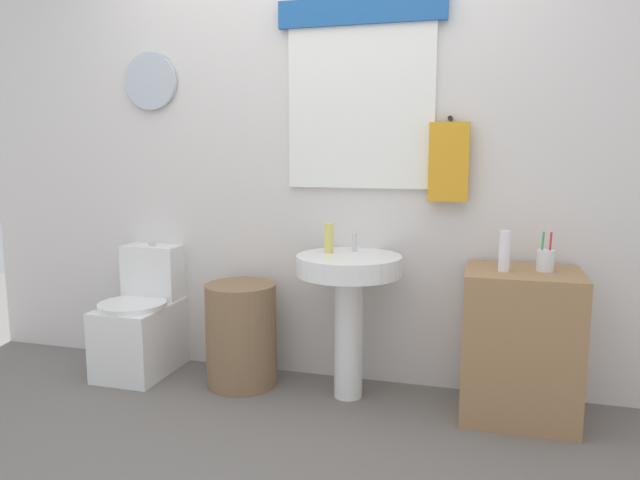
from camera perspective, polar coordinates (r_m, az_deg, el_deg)
ground_plane at (r=2.55m, az=-7.18°, el=-21.65°), size 8.00×8.00×0.00m
back_wall at (r=3.28m, az=0.40°, el=9.11°), size 4.40×0.18×2.60m
toilet at (r=3.61m, az=-16.88°, el=-7.75°), size 0.38×0.51×0.75m
laundry_hamper at (r=3.29m, az=-7.67°, el=-9.10°), size 0.39×0.39×0.57m
pedestal_sink at (r=3.02m, az=2.82°, el=-4.81°), size 0.54×0.54×0.75m
faucet at (r=3.09m, az=3.36°, el=-0.22°), size 0.03×0.03×0.10m
wooden_cabinet at (r=3.02m, az=18.89°, el=-9.59°), size 0.53×0.44×0.72m
soap_bottle at (r=3.05m, az=0.87°, el=0.20°), size 0.05×0.05×0.16m
lotion_bottle at (r=2.86m, az=17.51°, el=-1.03°), size 0.05×0.05×0.19m
toothbrush_cup at (r=2.94m, az=21.08°, el=-1.83°), size 0.08×0.08×0.19m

